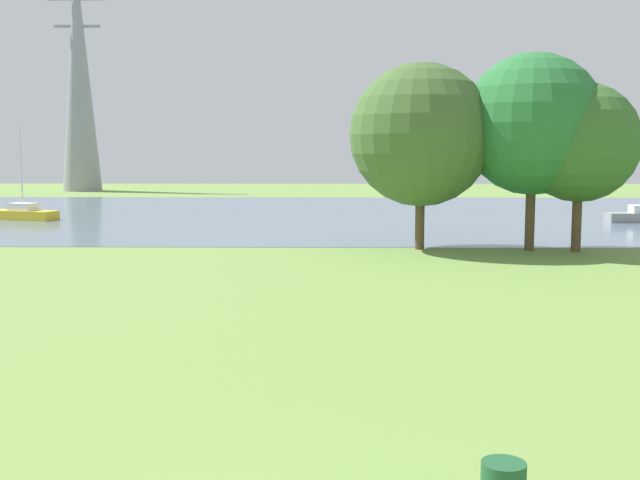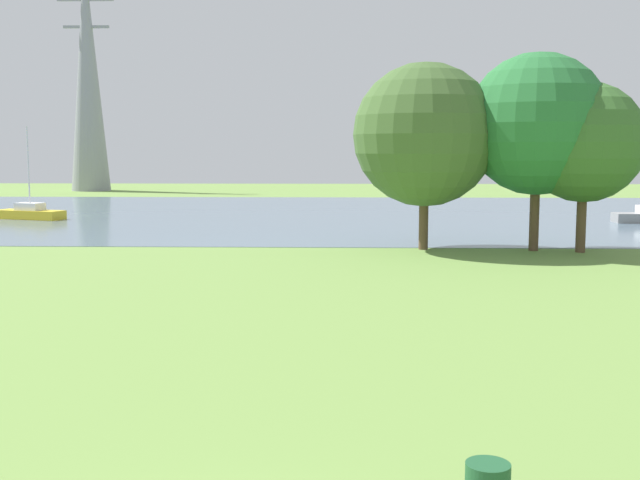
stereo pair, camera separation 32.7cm
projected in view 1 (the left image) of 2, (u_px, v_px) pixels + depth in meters
The scene contains 7 objects.
ground_plane at pixel (301, 274), 29.38m from camera, with size 160.00×160.00×0.00m, color olive.
water_surface at pixel (317, 214), 57.19m from camera, with size 140.00×40.00×0.02m, color slate.
sailboat_yellow at pixel (23, 213), 52.40m from camera, with size 5.03×2.95×6.22m.
tree_west_near at pixel (421, 135), 36.15m from camera, with size 6.67×6.67×8.69m.
tree_east_near at pixel (533, 124), 35.73m from camera, with size 6.51×6.51×9.09m.
tree_mid_shore at pixel (580, 143), 35.28m from camera, with size 5.43×5.43×7.72m.
electricity_pylon at pixel (79, 72), 88.37m from camera, with size 6.40×4.40×26.93m.
Camera 1 is at (1.24, -7.02, 4.64)m, focal length 43.76 mm.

